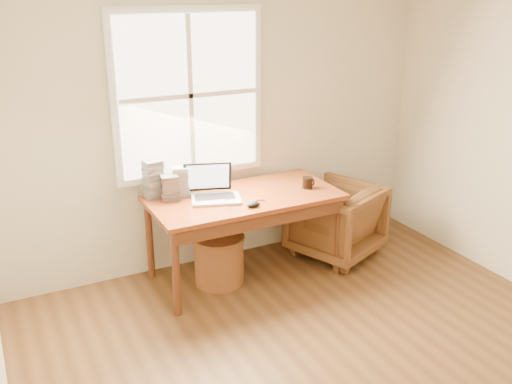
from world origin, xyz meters
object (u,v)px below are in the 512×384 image
laptop (216,182)px  coffee_mug (307,183)px  desk (244,197)px  wicker_stool (219,260)px  cd_stack_a (181,182)px  armchair (335,220)px

laptop → coffee_mug: laptop is taller
desk → wicker_stool: 0.58m
laptop → cd_stack_a: bearing=151.0°
wicker_stool → coffee_mug: (0.82, -0.07, 0.59)m
armchair → cd_stack_a: cd_stack_a is taller
desk → armchair: bearing=-0.0°
wicker_stool → cd_stack_a: (-0.22, 0.24, 0.67)m
armchair → coffee_mug: coffee_mug is taller
laptop → coffee_mug: size_ratio=4.59×
armchair → wicker_stool: (-1.19, -0.02, -0.13)m
laptop → cd_stack_a: (-0.22, 0.23, -0.04)m
desk → coffee_mug: 0.58m
desk → coffee_mug: size_ratio=16.12×
wicker_stool → laptop: size_ratio=0.92×
laptop → desk: bearing=18.9°
laptop → cd_stack_a: size_ratio=1.84×
armchair → wicker_stool: size_ratio=1.78×
desk → armchair: (0.95, -0.00, -0.39)m
wicker_stool → desk: bearing=4.2°
wicker_stool → cd_stack_a: 0.74m
wicker_stool → coffee_mug: 1.01m
coffee_mug → cd_stack_a: size_ratio=0.40×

